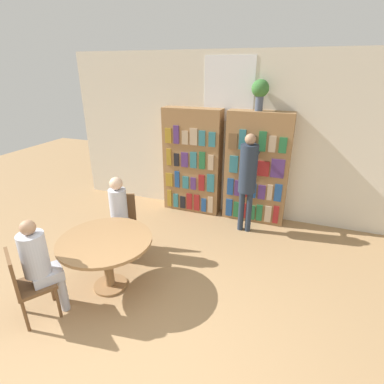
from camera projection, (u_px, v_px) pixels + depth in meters
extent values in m
plane|color=#9E7A51|center=(123.00, 369.00, 2.90)|extent=(16.00, 16.00, 0.00)
cube|color=beige|center=(227.00, 137.00, 5.60)|extent=(6.40, 0.06, 3.00)
cube|color=white|center=(229.00, 89.00, 5.24)|extent=(0.90, 0.01, 1.10)
cube|color=olive|center=(192.00, 161.00, 5.82)|extent=(1.12, 0.32, 2.03)
cube|color=olive|center=(170.00, 198.00, 6.12)|extent=(0.09, 0.02, 0.35)
cube|color=#2D707A|center=(176.00, 200.00, 6.09)|extent=(0.10, 0.02, 0.29)
cube|color=black|center=(183.00, 202.00, 6.04)|extent=(0.11, 0.02, 0.25)
cube|color=maroon|center=(189.00, 201.00, 5.98)|extent=(0.11, 0.02, 0.34)
cube|color=maroon|center=(197.00, 203.00, 5.93)|extent=(0.11, 0.02, 0.33)
cube|color=navy|center=(204.00, 205.00, 5.90)|extent=(0.10, 0.02, 0.27)
cube|color=tan|center=(210.00, 205.00, 5.84)|extent=(0.10, 0.02, 0.34)
cube|color=olive|center=(169.00, 180.00, 5.96)|extent=(0.14, 0.02, 0.27)
cube|color=navy|center=(177.00, 179.00, 5.90)|extent=(0.10, 0.02, 0.33)
cube|color=#2D707A|center=(186.00, 182.00, 5.85)|extent=(0.12, 0.02, 0.25)
cube|color=#4C2D6B|center=(193.00, 184.00, 5.80)|extent=(0.11, 0.02, 0.24)
cube|color=maroon|center=(202.00, 183.00, 5.73)|extent=(0.12, 0.02, 0.32)
cube|color=#2D707A|center=(211.00, 183.00, 5.67)|extent=(0.14, 0.02, 0.35)
cube|color=olive|center=(169.00, 157.00, 5.78)|extent=(0.09, 0.02, 0.33)
cube|color=black|center=(176.00, 160.00, 5.74)|extent=(0.10, 0.02, 0.25)
cube|color=#4C2D6B|center=(185.00, 160.00, 5.68)|extent=(0.14, 0.02, 0.28)
cube|color=#2D707A|center=(193.00, 160.00, 5.62)|extent=(0.13, 0.02, 0.31)
cube|color=#236638|center=(202.00, 161.00, 5.56)|extent=(0.12, 0.02, 0.33)
cube|color=tan|center=(211.00, 163.00, 5.51)|extent=(0.11, 0.02, 0.29)
cube|color=olive|center=(168.00, 136.00, 5.62)|extent=(0.13, 0.02, 0.28)
cube|color=#4C2D6B|center=(176.00, 135.00, 5.55)|extent=(0.11, 0.02, 0.34)
cube|color=tan|center=(185.00, 138.00, 5.51)|extent=(0.12, 0.02, 0.25)
cube|color=tan|center=(194.00, 137.00, 5.45)|extent=(0.15, 0.02, 0.31)
cube|color=#2D707A|center=(202.00, 138.00, 5.40)|extent=(0.12, 0.02, 0.28)
cube|color=#2D707A|center=(212.00, 140.00, 5.34)|extent=(0.12, 0.02, 0.26)
cube|color=olive|center=(257.00, 168.00, 5.42)|extent=(1.12, 0.32, 2.03)
cube|color=navy|center=(229.00, 207.00, 5.72)|extent=(0.12, 0.02, 0.34)
cube|color=#236638|center=(236.00, 209.00, 5.68)|extent=(0.11, 0.02, 0.31)
cube|color=maroon|center=(244.00, 211.00, 5.64)|extent=(0.12, 0.02, 0.30)
cube|color=#236638|center=(252.00, 212.00, 5.59)|extent=(0.13, 0.02, 0.28)
cube|color=#236638|center=(259.00, 213.00, 5.54)|extent=(0.11, 0.02, 0.31)
cube|color=tan|center=(268.00, 214.00, 5.49)|extent=(0.12, 0.02, 0.32)
cube|color=maroon|center=(276.00, 215.00, 5.44)|extent=(0.10, 0.02, 0.34)
cube|color=navy|center=(230.00, 187.00, 5.55)|extent=(0.11, 0.02, 0.32)
cube|color=#4C2D6B|center=(238.00, 188.00, 5.51)|extent=(0.12, 0.02, 0.30)
cube|color=maroon|center=(246.00, 190.00, 5.47)|extent=(0.10, 0.02, 0.26)
cube|color=navy|center=(253.00, 191.00, 5.42)|extent=(0.10, 0.02, 0.27)
cube|color=#4C2D6B|center=(262.00, 192.00, 5.38)|extent=(0.13, 0.02, 0.26)
cube|color=tan|center=(270.00, 193.00, 5.32)|extent=(0.09, 0.02, 0.29)
cube|color=navy|center=(278.00, 193.00, 5.27)|extent=(0.13, 0.02, 0.32)
cube|color=#2D707A|center=(234.00, 164.00, 5.37)|extent=(0.15, 0.02, 0.31)
cube|color=#236638|center=(248.00, 167.00, 5.30)|extent=(0.15, 0.02, 0.26)
cube|color=maroon|center=(263.00, 169.00, 5.21)|extent=(0.21, 0.02, 0.27)
cube|color=#4C2D6B|center=(278.00, 169.00, 5.12)|extent=(0.23, 0.02, 0.33)
cube|color=brown|center=(233.00, 141.00, 5.22)|extent=(0.15, 0.02, 0.27)
cube|color=#2D707A|center=(242.00, 140.00, 5.15)|extent=(0.12, 0.02, 0.35)
cube|color=black|center=(252.00, 143.00, 5.11)|extent=(0.12, 0.02, 0.25)
cube|color=#236638|center=(262.00, 141.00, 5.04)|extent=(0.13, 0.02, 0.34)
cube|color=tan|center=(272.00, 144.00, 5.00)|extent=(0.12, 0.02, 0.28)
cube|color=#236638|center=(283.00, 145.00, 4.95)|extent=(0.13, 0.02, 0.26)
cylinder|color=#475166|center=(259.00, 103.00, 5.00)|extent=(0.13, 0.13, 0.25)
sphere|color=#387033|center=(260.00, 88.00, 4.91)|extent=(0.29, 0.29, 0.29)
cylinder|color=olive|center=(111.00, 285.00, 4.01)|extent=(0.44, 0.44, 0.03)
cylinder|color=olive|center=(108.00, 264.00, 3.88)|extent=(0.12, 0.12, 0.66)
cylinder|color=olive|center=(105.00, 241.00, 3.74)|extent=(1.18, 1.18, 0.04)
cube|color=brown|center=(35.00, 285.00, 3.39)|extent=(0.55, 0.55, 0.04)
cube|color=brown|center=(12.00, 273.00, 3.19)|extent=(0.35, 0.25, 0.45)
cylinder|color=brown|center=(51.00, 287.00, 3.69)|extent=(0.04, 0.04, 0.41)
cylinder|color=brown|center=(58.00, 303.00, 3.44)|extent=(0.04, 0.04, 0.41)
cylinder|color=brown|center=(21.00, 298.00, 3.51)|extent=(0.04, 0.04, 0.41)
cylinder|color=brown|center=(26.00, 316.00, 3.25)|extent=(0.04, 0.04, 0.41)
cube|color=brown|center=(122.00, 226.00, 4.63)|extent=(0.52, 0.52, 0.04)
cube|color=brown|center=(123.00, 207.00, 4.70)|extent=(0.39, 0.17, 0.45)
cylinder|color=brown|center=(132.00, 245.00, 4.56)|extent=(0.04, 0.04, 0.41)
cylinder|color=brown|center=(109.00, 245.00, 4.56)|extent=(0.04, 0.04, 0.41)
cylinder|color=brown|center=(135.00, 233.00, 4.87)|extent=(0.04, 0.04, 0.41)
cylinder|color=brown|center=(115.00, 233.00, 4.87)|extent=(0.04, 0.04, 0.41)
cube|color=#B2B7C6|center=(119.00, 226.00, 4.47)|extent=(0.35, 0.39, 0.12)
cylinder|color=#B2B7C6|center=(118.00, 205.00, 4.42)|extent=(0.26, 0.26, 0.50)
sphere|color=#DBB293|center=(116.00, 184.00, 4.29)|extent=(0.19, 0.19, 0.19)
cylinder|color=#B2B7C6|center=(124.00, 247.00, 4.48)|extent=(0.10, 0.10, 0.45)
cylinder|color=#B2B7C6|center=(114.00, 247.00, 4.48)|extent=(0.10, 0.10, 0.45)
cube|color=#B2B7C6|center=(47.00, 274.00, 3.43)|extent=(0.41, 0.42, 0.12)
cylinder|color=#B2B7C6|center=(34.00, 254.00, 3.27)|extent=(0.28, 0.28, 0.50)
sphere|color=#A37A5B|center=(28.00, 228.00, 3.14)|extent=(0.16, 0.16, 0.16)
cylinder|color=#B2B7C6|center=(60.00, 287.00, 3.66)|extent=(0.10, 0.10, 0.45)
cylinder|color=#B2B7C6|center=(63.00, 294.00, 3.54)|extent=(0.10, 0.10, 0.45)
cylinder|color=#232D3D|center=(241.00, 211.00, 5.27)|extent=(0.10, 0.10, 0.75)
cylinder|color=#232D3D|center=(249.00, 212.00, 5.23)|extent=(0.10, 0.10, 0.75)
cylinder|color=#232D3D|center=(248.00, 169.00, 4.95)|extent=(0.30, 0.30, 0.81)
sphere|color=#A37A5B|center=(250.00, 139.00, 4.76)|extent=(0.18, 0.18, 0.18)
cylinder|color=#232D3D|center=(257.00, 153.00, 5.07)|extent=(0.07, 0.30, 0.07)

